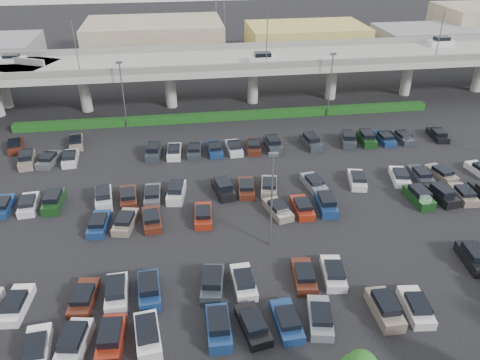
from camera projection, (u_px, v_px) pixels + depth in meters
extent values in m
plane|color=black|center=(256.00, 202.00, 53.70)|extent=(280.00, 280.00, 0.00)
cube|color=gray|center=(223.00, 62.00, 77.52)|extent=(150.00, 13.00, 1.10)
cube|color=slate|center=(228.00, 67.00, 71.64)|extent=(150.00, 0.50, 1.00)
cube|color=slate|center=(219.00, 47.00, 82.36)|extent=(150.00, 0.50, 1.00)
cylinder|color=gray|center=(85.00, 92.00, 76.61)|extent=(1.80, 1.80, 6.70)
cube|color=slate|center=(81.00, 73.00, 75.04)|extent=(2.60, 9.75, 0.50)
cylinder|color=gray|center=(171.00, 88.00, 78.35)|extent=(1.80, 1.80, 6.70)
cube|color=slate|center=(169.00, 69.00, 76.78)|extent=(2.60, 9.75, 0.50)
cylinder|color=gray|center=(253.00, 84.00, 80.09)|extent=(1.80, 1.80, 6.70)
cube|color=slate|center=(253.00, 66.00, 78.52)|extent=(2.60, 9.75, 0.50)
cylinder|color=gray|center=(332.00, 80.00, 81.83)|extent=(1.80, 1.80, 6.70)
cube|color=slate|center=(333.00, 62.00, 80.26)|extent=(2.60, 9.75, 0.50)
cylinder|color=gray|center=(407.00, 77.00, 83.57)|extent=(1.80, 1.80, 6.70)
cube|color=slate|center=(410.00, 59.00, 82.00)|extent=(2.60, 9.75, 0.50)
cylinder|color=gray|center=(479.00, 73.00, 85.32)|extent=(1.80, 1.80, 6.70)
cube|color=white|center=(12.00, 60.00, 75.39)|extent=(4.40, 1.82, 0.82)
cube|color=black|center=(11.00, 56.00, 75.07)|extent=(2.30, 1.60, 0.50)
cube|color=silver|center=(262.00, 60.00, 75.16)|extent=(4.40, 1.82, 1.05)
cube|color=black|center=(263.00, 54.00, 74.75)|extent=(2.60, 1.60, 0.65)
cube|color=silver|center=(441.00, 43.00, 84.54)|extent=(4.40, 1.82, 1.05)
cube|color=black|center=(442.00, 38.00, 84.13)|extent=(2.60, 1.60, 0.65)
cylinder|color=#545459|center=(76.00, 49.00, 67.28)|extent=(0.14, 0.14, 8.00)
cylinder|color=#545459|center=(267.00, 42.00, 70.77)|extent=(0.14, 0.14, 8.00)
cylinder|color=#545459|center=(440.00, 36.00, 74.25)|extent=(0.14, 0.14, 8.00)
cylinder|color=gray|center=(4.00, 88.00, 78.19)|extent=(1.60, 1.60, 6.70)
cube|color=#123E12|center=(229.00, 116.00, 74.86)|extent=(66.00, 1.60, 1.10)
cube|color=white|center=(37.00, 350.00, 35.14)|extent=(2.21, 4.55, 0.82)
cube|color=black|center=(34.00, 346.00, 34.65)|extent=(1.80, 2.43, 0.50)
cube|color=silver|center=(74.00, 344.00, 35.42)|extent=(2.55, 4.65, 1.05)
cube|color=black|center=(72.00, 337.00, 35.01)|extent=(2.03, 2.84, 0.65)
cube|color=maroon|center=(111.00, 340.00, 35.76)|extent=(2.07, 4.50, 1.05)
cube|color=black|center=(110.00, 333.00, 35.35)|extent=(1.75, 2.69, 0.65)
cube|color=white|center=(148.00, 336.00, 36.11)|extent=(2.31, 4.58, 1.05)
cube|color=black|center=(147.00, 329.00, 35.70)|extent=(1.89, 2.77, 0.65)
cube|color=navy|center=(219.00, 328.00, 36.79)|extent=(1.90, 4.43, 1.05)
cube|color=black|center=(218.00, 321.00, 36.38)|extent=(1.65, 2.63, 0.65)
cube|color=black|center=(253.00, 325.00, 37.19)|extent=(2.57, 4.65, 0.82)
cube|color=black|center=(254.00, 322.00, 36.71)|extent=(1.98, 2.55, 0.50)
cube|color=navy|center=(287.00, 322.00, 37.53)|extent=(2.02, 4.48, 0.82)
cube|color=black|center=(288.00, 318.00, 37.05)|extent=(1.71, 2.37, 0.50)
cube|color=slate|center=(320.00, 318.00, 37.87)|extent=(2.64, 4.67, 0.82)
cube|color=black|center=(321.00, 314.00, 37.39)|extent=(2.02, 2.57, 0.50)
cube|color=gray|center=(385.00, 310.00, 38.50)|extent=(1.84, 4.41, 1.05)
cube|color=black|center=(386.00, 302.00, 38.09)|extent=(1.62, 2.61, 0.65)
cube|color=silver|center=(416.00, 307.00, 38.90)|extent=(2.25, 4.56, 0.82)
cube|color=black|center=(418.00, 303.00, 38.41)|extent=(1.82, 2.45, 0.50)
cube|color=white|center=(16.00, 305.00, 39.08)|extent=(2.23, 4.55, 0.82)
cube|color=black|center=(14.00, 302.00, 38.60)|extent=(1.82, 2.44, 0.50)
cube|color=#4B1F14|center=(84.00, 299.00, 39.77)|extent=(2.30, 4.57, 0.82)
cube|color=black|center=(82.00, 295.00, 39.28)|extent=(1.85, 2.46, 0.50)
cube|color=silver|center=(117.00, 294.00, 40.05)|extent=(2.00, 4.47, 1.05)
cube|color=black|center=(116.00, 287.00, 39.64)|extent=(1.71, 2.66, 0.65)
cube|color=navy|center=(149.00, 291.00, 40.39)|extent=(2.12, 4.52, 1.05)
cube|color=black|center=(148.00, 284.00, 39.98)|extent=(1.78, 2.70, 0.65)
cube|color=#2C3238|center=(213.00, 285.00, 41.08)|extent=(2.55, 4.65, 1.05)
cube|color=black|center=(212.00, 278.00, 40.67)|extent=(2.02, 2.84, 0.65)
cube|color=silver|center=(244.00, 283.00, 41.48)|extent=(1.96, 4.46, 0.82)
cube|color=black|center=(244.00, 279.00, 40.99)|extent=(1.68, 2.35, 0.50)
cube|color=#4B1F14|center=(304.00, 277.00, 42.16)|extent=(2.28, 4.57, 0.82)
cube|color=black|center=(305.00, 273.00, 41.68)|extent=(1.84, 2.46, 0.50)
cube|color=silver|center=(333.00, 274.00, 42.50)|extent=(2.45, 4.62, 0.82)
cube|color=black|center=(335.00, 270.00, 42.02)|extent=(1.92, 2.51, 0.50)
cube|color=black|center=(473.00, 259.00, 44.16)|extent=(2.24, 4.56, 1.05)
cube|color=black|center=(476.00, 252.00, 43.75)|extent=(1.85, 2.74, 0.65)
cube|color=navy|center=(99.00, 224.00, 49.20)|extent=(2.16, 4.53, 0.82)
cube|color=black|center=(98.00, 220.00, 48.72)|extent=(1.78, 2.42, 0.50)
cube|color=gray|center=(126.00, 222.00, 49.54)|extent=(2.71, 4.69, 0.82)
cube|color=black|center=(125.00, 218.00, 49.06)|extent=(2.05, 2.59, 0.50)
cube|color=#4B1F14|center=(152.00, 220.00, 49.89)|extent=(2.22, 4.55, 0.82)
cube|color=black|center=(151.00, 216.00, 49.40)|extent=(1.81, 2.44, 0.50)
cube|color=maroon|center=(203.00, 216.00, 50.57)|extent=(2.13, 4.52, 0.82)
cube|color=black|center=(203.00, 212.00, 50.08)|extent=(1.76, 2.41, 0.50)
cube|color=gray|center=(278.00, 210.00, 51.60)|extent=(2.85, 4.71, 0.82)
cube|color=black|center=(278.00, 206.00, 51.12)|extent=(2.12, 2.62, 0.50)
cube|color=maroon|center=(302.00, 208.00, 51.94)|extent=(1.87, 4.42, 0.82)
cube|color=black|center=(303.00, 204.00, 51.45)|extent=(1.63, 2.32, 0.50)
cube|color=navy|center=(326.00, 205.00, 52.22)|extent=(2.14, 4.52, 1.05)
cube|color=black|center=(327.00, 199.00, 51.81)|extent=(1.79, 2.71, 0.65)
cube|color=#153C17|center=(419.00, 198.00, 53.59)|extent=(2.09, 4.51, 1.05)
cube|color=black|center=(420.00, 191.00, 53.18)|extent=(1.76, 2.70, 0.65)
cube|color=black|center=(441.00, 196.00, 53.93)|extent=(2.49, 4.63, 1.05)
cube|color=black|center=(443.00, 190.00, 53.52)|extent=(1.99, 2.82, 0.65)
cube|color=gray|center=(463.00, 195.00, 54.33)|extent=(2.12, 4.52, 0.82)
cube|color=black|center=(465.00, 191.00, 53.85)|extent=(1.76, 2.41, 0.50)
cube|color=navy|center=(3.00, 207.00, 52.12)|extent=(1.92, 4.44, 0.82)
cube|color=black|center=(1.00, 203.00, 51.63)|extent=(1.65, 2.34, 0.50)
cube|color=silver|center=(29.00, 205.00, 52.46)|extent=(2.17, 4.53, 0.82)
cube|color=black|center=(27.00, 201.00, 51.98)|extent=(1.78, 2.42, 0.50)
cube|color=#153C17|center=(54.00, 202.00, 52.75)|extent=(1.99, 4.47, 1.05)
cube|color=black|center=(53.00, 196.00, 52.34)|extent=(1.70, 2.66, 0.65)
cube|color=silver|center=(104.00, 198.00, 53.43)|extent=(2.33, 4.58, 1.05)
cube|color=black|center=(103.00, 192.00, 53.02)|extent=(1.90, 2.77, 0.65)
cube|color=#4B1F14|center=(128.00, 197.00, 53.83)|extent=(2.21, 4.55, 0.82)
cube|color=black|center=(128.00, 194.00, 53.35)|extent=(1.80, 2.43, 0.50)
cube|color=#4E5055|center=(153.00, 196.00, 54.17)|extent=(1.91, 4.43, 0.82)
cube|color=black|center=(152.00, 192.00, 53.69)|extent=(1.65, 2.33, 0.50)
cube|color=silver|center=(176.00, 193.00, 54.46)|extent=(2.49, 4.63, 1.05)
cube|color=black|center=(176.00, 187.00, 54.05)|extent=(1.99, 2.82, 0.65)
cube|color=black|center=(223.00, 189.00, 55.14)|extent=(2.57, 4.65, 1.05)
cube|color=black|center=(223.00, 183.00, 54.73)|extent=(2.03, 2.84, 0.65)
cube|color=#4B1F14|center=(246.00, 189.00, 55.54)|extent=(2.30, 4.57, 0.82)
cube|color=black|center=(247.00, 185.00, 55.06)|extent=(1.85, 2.46, 0.50)
cube|color=gray|center=(269.00, 187.00, 55.88)|extent=(2.69, 4.68, 0.82)
cube|color=black|center=(269.00, 183.00, 55.40)|extent=(2.04, 2.58, 0.50)
cube|color=slate|center=(314.00, 184.00, 56.57)|extent=(2.42, 4.61, 0.82)
cube|color=black|center=(314.00, 180.00, 56.08)|extent=(1.91, 2.50, 0.50)
cube|color=silver|center=(357.00, 180.00, 57.25)|extent=(2.73, 4.69, 0.82)
cube|color=black|center=(358.00, 177.00, 56.77)|extent=(2.06, 2.59, 0.50)
cube|color=white|center=(399.00, 177.00, 57.94)|extent=(2.70, 4.68, 0.82)
cube|color=black|center=(401.00, 173.00, 57.45)|extent=(2.05, 2.58, 0.50)
cube|color=#2C3238|center=(420.00, 176.00, 58.28)|extent=(1.98, 4.46, 0.82)
cube|color=black|center=(422.00, 172.00, 57.79)|extent=(1.68, 2.36, 0.50)
cube|color=gray|center=(441.00, 174.00, 58.62)|extent=(2.67, 4.68, 0.82)
cube|color=black|center=(443.00, 170.00, 58.14)|extent=(2.03, 2.58, 0.50)
cube|color=gray|center=(27.00, 161.00, 61.50)|extent=(2.44, 4.62, 1.05)
cube|color=black|center=(26.00, 155.00, 61.09)|extent=(1.96, 2.80, 0.65)
cube|color=#4E5055|center=(49.00, 160.00, 61.90)|extent=(2.79, 4.70, 0.82)
cube|color=black|center=(48.00, 157.00, 61.42)|extent=(2.09, 2.61, 0.50)
cube|color=silver|center=(71.00, 159.00, 62.24)|extent=(2.08, 4.50, 0.82)
cube|color=black|center=(69.00, 155.00, 61.75)|extent=(1.74, 2.39, 0.50)
cube|color=#2C3238|center=(154.00, 153.00, 63.55)|extent=(2.29, 4.57, 1.05)
cube|color=black|center=(153.00, 147.00, 63.14)|extent=(1.87, 2.76, 0.65)
cube|color=silver|center=(174.00, 152.00, 63.95)|extent=(2.12, 4.52, 0.82)
cube|color=black|center=(174.00, 149.00, 63.46)|extent=(1.76, 2.41, 0.50)
cube|color=#2C3238|center=(194.00, 151.00, 64.29)|extent=(2.24, 4.56, 0.82)
cube|color=black|center=(194.00, 147.00, 63.81)|extent=(1.82, 2.44, 0.50)
cube|color=navy|center=(214.00, 150.00, 64.63)|extent=(2.10, 4.51, 0.82)
cube|color=black|center=(214.00, 146.00, 64.15)|extent=(1.75, 2.40, 0.50)
cube|color=silver|center=(234.00, 148.00, 64.98)|extent=(2.06, 4.50, 0.82)
cube|color=black|center=(234.00, 145.00, 64.49)|extent=(1.73, 2.39, 0.50)
cube|color=#4B1F14|center=(253.00, 147.00, 65.32)|extent=(2.28, 4.57, 0.82)
cube|color=black|center=(254.00, 144.00, 64.83)|extent=(1.84, 2.46, 0.50)
cube|color=#2C3238|center=(273.00, 145.00, 65.60)|extent=(1.95, 4.45, 1.05)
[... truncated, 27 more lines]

